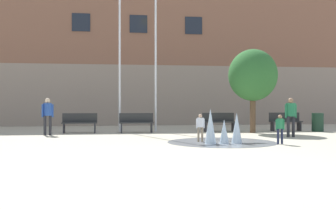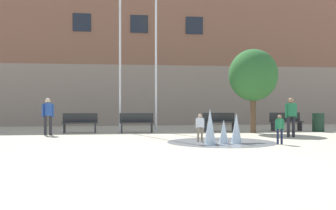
{
  "view_description": "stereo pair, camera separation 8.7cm",
  "coord_description": "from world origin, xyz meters",
  "px_view_note": "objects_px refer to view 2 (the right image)",
  "views": [
    {
      "loc": [
        -1.58,
        -8.3,
        1.34
      ],
      "look_at": [
        0.66,
        7.63,
        1.3
      ],
      "focal_mm": 42.0,
      "sensor_mm": 36.0,
      "label": 1
    },
    {
      "loc": [
        -1.49,
        -8.31,
        1.34
      ],
      "look_at": [
        0.66,
        7.63,
        1.3
      ],
      "focal_mm": 42.0,
      "sensor_mm": 36.0,
      "label": 2
    }
  ],
  "objects_px": {
    "child_in_fountain": "(200,125)",
    "flagpole_left": "(121,37)",
    "adult_near_bench": "(48,113)",
    "trash_can": "(318,122)",
    "street_tree_near_building": "(253,75)",
    "park_bench_under_left_flagpole": "(80,123)",
    "flagpole_right": "(157,42)",
    "park_bench_near_trashcan": "(219,122)",
    "park_bench_far_right": "(286,121)",
    "teen_by_trashcan": "(291,114)",
    "park_bench_center": "(137,122)",
    "child_with_pink_shirt": "(280,127)"
  },
  "relations": [
    {
      "from": "teen_by_trashcan",
      "to": "street_tree_near_building",
      "type": "relative_size",
      "value": 0.41
    },
    {
      "from": "adult_near_bench",
      "to": "flagpole_right",
      "type": "xyz_separation_m",
      "value": [
        4.87,
        1.75,
        3.43
      ]
    },
    {
      "from": "park_bench_near_trashcan",
      "to": "child_with_pink_shirt",
      "type": "distance_m",
      "value": 6.23
    },
    {
      "from": "park_bench_under_left_flagpole",
      "to": "child_with_pink_shirt",
      "type": "height_order",
      "value": "child_with_pink_shirt"
    },
    {
      "from": "park_bench_far_right",
      "to": "adult_near_bench",
      "type": "bearing_deg",
      "value": -173.74
    },
    {
      "from": "flagpole_right",
      "to": "trash_can",
      "type": "height_order",
      "value": "flagpole_right"
    },
    {
      "from": "park_bench_under_left_flagpole",
      "to": "flagpole_right",
      "type": "xyz_separation_m",
      "value": [
        3.63,
        0.49,
        3.89
      ]
    },
    {
      "from": "park_bench_center",
      "to": "park_bench_near_trashcan",
      "type": "height_order",
      "value": "same"
    },
    {
      "from": "park_bench_center",
      "to": "park_bench_far_right",
      "type": "distance_m",
      "value": 7.44
    },
    {
      "from": "park_bench_far_right",
      "to": "flagpole_right",
      "type": "height_order",
      "value": "flagpole_right"
    },
    {
      "from": "park_bench_under_left_flagpole",
      "to": "child_in_fountain",
      "type": "relative_size",
      "value": 1.62
    },
    {
      "from": "park_bench_under_left_flagpole",
      "to": "child_in_fountain",
      "type": "xyz_separation_m",
      "value": [
        4.6,
        -4.97,
        0.1
      ]
    },
    {
      "from": "park_bench_near_trashcan",
      "to": "teen_by_trashcan",
      "type": "distance_m",
      "value": 4.13
    },
    {
      "from": "adult_near_bench",
      "to": "trash_can",
      "type": "xyz_separation_m",
      "value": [
        12.65,
        0.56,
        -0.48
      ]
    },
    {
      "from": "child_in_fountain",
      "to": "flagpole_left",
      "type": "xyz_separation_m",
      "value": [
        -2.72,
        5.47,
        4.02
      ]
    },
    {
      "from": "child_with_pink_shirt",
      "to": "flagpole_right",
      "type": "xyz_separation_m",
      "value": [
        -3.41,
        6.68,
        3.79
      ]
    },
    {
      "from": "park_bench_center",
      "to": "flagpole_left",
      "type": "xyz_separation_m",
      "value": [
        -0.74,
        0.65,
        4.12
      ]
    },
    {
      "from": "teen_by_trashcan",
      "to": "trash_can",
      "type": "relative_size",
      "value": 1.77
    },
    {
      "from": "park_bench_near_trashcan",
      "to": "park_bench_far_right",
      "type": "relative_size",
      "value": 1.0
    },
    {
      "from": "child_with_pink_shirt",
      "to": "park_bench_under_left_flagpole",
      "type": "bearing_deg",
      "value": -74.98
    },
    {
      "from": "adult_near_bench",
      "to": "child_in_fountain",
      "type": "bearing_deg",
      "value": -162.84
    },
    {
      "from": "adult_near_bench",
      "to": "trash_can",
      "type": "relative_size",
      "value": 1.77
    },
    {
      "from": "park_bench_center",
      "to": "child_in_fountain",
      "type": "xyz_separation_m",
      "value": [
        1.98,
        -4.82,
        0.1
      ]
    },
    {
      "from": "flagpole_right",
      "to": "trash_can",
      "type": "bearing_deg",
      "value": -8.71
    },
    {
      "from": "park_bench_near_trashcan",
      "to": "flagpole_right",
      "type": "relative_size",
      "value": 0.19
    },
    {
      "from": "child_in_fountain",
      "to": "flagpole_right",
      "type": "height_order",
      "value": "flagpole_right"
    },
    {
      "from": "park_bench_near_trashcan",
      "to": "adult_near_bench",
      "type": "relative_size",
      "value": 1.01
    },
    {
      "from": "child_in_fountain",
      "to": "flagpole_left",
      "type": "distance_m",
      "value": 7.31
    },
    {
      "from": "park_bench_center",
      "to": "flagpole_right",
      "type": "relative_size",
      "value": 0.19
    },
    {
      "from": "park_bench_under_left_flagpole",
      "to": "park_bench_far_right",
      "type": "xyz_separation_m",
      "value": [
        10.06,
        -0.02,
        0.0
      ]
    },
    {
      "from": "adult_near_bench",
      "to": "street_tree_near_building",
      "type": "xyz_separation_m",
      "value": [
        9.22,
        0.2,
        1.74
      ]
    },
    {
      "from": "park_bench_under_left_flagpole",
      "to": "flagpole_left",
      "type": "height_order",
      "value": "flagpole_left"
    },
    {
      "from": "park_bench_near_trashcan",
      "to": "teen_by_trashcan",
      "type": "bearing_deg",
      "value": -60.52
    },
    {
      "from": "park_bench_under_left_flagpole",
      "to": "park_bench_near_trashcan",
      "type": "xyz_separation_m",
      "value": [
        6.66,
        0.03,
        0.0
      ]
    },
    {
      "from": "adult_near_bench",
      "to": "park_bench_far_right",
      "type": "bearing_deg",
      "value": -124.11
    },
    {
      "from": "park_bench_center",
      "to": "trash_can",
      "type": "bearing_deg",
      "value": -3.52
    },
    {
      "from": "park_bench_center",
      "to": "park_bench_far_right",
      "type": "relative_size",
      "value": 1.0
    },
    {
      "from": "park_bench_center",
      "to": "adult_near_bench",
      "type": "height_order",
      "value": "adult_near_bench"
    },
    {
      "from": "park_bench_under_left_flagpole",
      "to": "street_tree_near_building",
      "type": "xyz_separation_m",
      "value": [
        7.98,
        -1.06,
        2.19
      ]
    },
    {
      "from": "flagpole_left",
      "to": "child_with_pink_shirt",
      "type": "bearing_deg",
      "value": -52.35
    },
    {
      "from": "adult_near_bench",
      "to": "child_with_pink_shirt",
      "type": "relative_size",
      "value": 1.61
    },
    {
      "from": "adult_near_bench",
      "to": "teen_by_trashcan",
      "type": "relative_size",
      "value": 1.0
    },
    {
      "from": "flagpole_right",
      "to": "park_bench_far_right",
      "type": "bearing_deg",
      "value": -4.54
    },
    {
      "from": "park_bench_center",
      "to": "park_bench_far_right",
      "type": "bearing_deg",
      "value": 1.09
    },
    {
      "from": "teen_by_trashcan",
      "to": "flagpole_left",
      "type": "relative_size",
      "value": 0.18
    },
    {
      "from": "adult_near_bench",
      "to": "park_bench_under_left_flagpole",
      "type": "bearing_deg",
      "value": -85.01
    },
    {
      "from": "park_bench_far_right",
      "to": "street_tree_near_building",
      "type": "height_order",
      "value": "street_tree_near_building"
    },
    {
      "from": "park_bench_under_left_flagpole",
      "to": "child_in_fountain",
      "type": "height_order",
      "value": "child_in_fountain"
    },
    {
      "from": "trash_can",
      "to": "street_tree_near_building",
      "type": "bearing_deg",
      "value": -174.01
    },
    {
      "from": "child_in_fountain",
      "to": "street_tree_near_building",
      "type": "distance_m",
      "value": 5.58
    }
  ]
}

